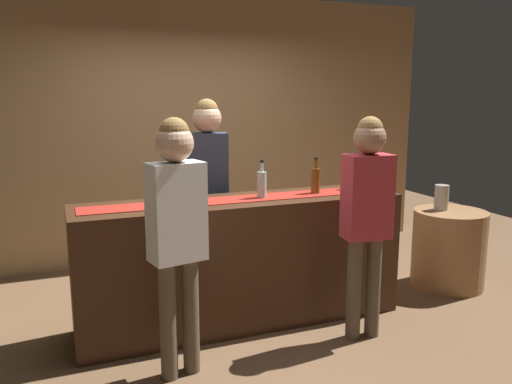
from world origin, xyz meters
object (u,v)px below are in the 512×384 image
round_side_table (448,249)px  wine_glass_mid_counter (157,194)px  wine_glass_near_customer (345,178)px  wine_bottle_green (369,178)px  wine_bottle_amber (315,180)px  bartender (208,176)px  customer_sipping (367,205)px  customer_browsing (177,221)px  vase_on_side_table (441,197)px  wine_bottle_clear (262,184)px

round_side_table → wine_glass_mid_counter: bearing=-177.8°
wine_glass_mid_counter → wine_glass_near_customer: bearing=5.0°
wine_bottle_green → round_side_table: wine_bottle_green is taller
wine_bottle_green → round_side_table: (0.98, 0.06, -0.76)m
wine_bottle_amber → wine_glass_mid_counter: size_ratio=2.10×
bartender → wine_bottle_green: bearing=162.0°
wine_bottle_amber → customer_sipping: bearing=-80.3°
wine_glass_mid_counter → customer_browsing: size_ratio=0.09×
wine_glass_near_customer → round_side_table: 1.38m
wine_bottle_green → customer_sipping: size_ratio=0.18×
bartender → vase_on_side_table: bartender is taller
wine_bottle_green → round_side_table: bearing=3.7°
wine_bottle_green → bartender: (-1.24, 0.63, -0.01)m
wine_bottle_green → wine_bottle_clear: same height
wine_bottle_green → customer_sipping: (-0.38, -0.56, -0.10)m
wine_bottle_amber → wine_glass_mid_counter: wine_bottle_amber is taller
wine_bottle_green → wine_bottle_clear: (-0.97, 0.04, 0.00)m
wine_glass_mid_counter → customer_browsing: bearing=-87.7°
wine_glass_near_customer → customer_browsing: customer_browsing is taller
wine_glass_mid_counter → round_side_table: wine_glass_mid_counter is taller
wine_glass_mid_counter → bartender: bearing=49.4°
wine_glass_mid_counter → round_side_table: size_ratio=0.19×
wine_glass_near_customer → bartender: (-1.06, 0.53, 0.00)m
round_side_table → customer_browsing: bearing=-166.9°
wine_bottle_green → customer_sipping: 0.68m
wine_bottle_clear → round_side_table: size_ratio=0.41×
wine_glass_near_customer → vase_on_side_table: (1.10, 0.04, -0.26)m
wine_bottle_green → wine_glass_near_customer: wine_bottle_green is taller
wine_bottle_clear → vase_on_side_table: bearing=3.2°
vase_on_side_table → wine_bottle_green: bearing=-171.2°
wine_bottle_amber → customer_browsing: 1.46m
wine_bottle_amber → wine_glass_near_customer: size_ratio=2.10×
bartender → vase_on_side_table: (2.16, -0.49, -0.26)m
wine_bottle_green → wine_glass_near_customer: bearing=150.3°
wine_bottle_amber → customer_browsing: size_ratio=0.18×
customer_sipping → wine_bottle_amber: bearing=105.0°
bartender → round_side_table: 2.41m
wine_glass_near_customer → vase_on_side_table: 1.13m
wine_glass_near_customer → bartender: bearing=153.5°
wine_glass_near_customer → wine_glass_mid_counter: 1.65m
bartender → vase_on_side_table: 2.23m
wine_bottle_clear → round_side_table: (1.95, 0.03, -0.76)m
wine_glass_near_customer → customer_sipping: bearing=-107.4°
wine_bottle_clear → wine_bottle_amber: bearing=1.9°
wine_bottle_amber → wine_bottle_clear: bearing=-178.1°
wine_bottle_clear → wine_bottle_green: bearing=-2.1°
round_side_table → bartender: bearing=165.7°
wine_bottle_clear → bartender: bartender is taller
wine_bottle_amber → round_side_table: (1.46, 0.01, -0.76)m
wine_bottle_clear → wine_glass_near_customer: size_ratio=2.10×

